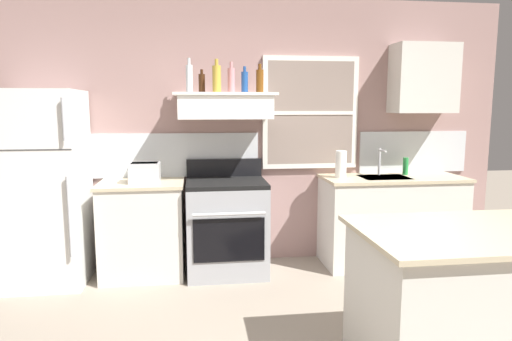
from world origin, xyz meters
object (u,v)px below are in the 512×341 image
at_px(toaster, 145,172).
at_px(bottle_rose_pink, 231,80).
at_px(bottle_champagne_gold_foil, 217,79).
at_px(bottle_amber_wine, 260,81).
at_px(refrigerator, 45,188).
at_px(stove_range, 227,226).
at_px(bottle_clear_tall, 189,78).
at_px(bottle_blue_liqueur, 245,82).
at_px(kitchen_island, 474,303).
at_px(dish_soap_bottle, 406,166).
at_px(paper_towel_roll, 341,164).
at_px(bottle_brown_stout, 202,83).

distance_m(toaster, bottle_rose_pink, 1.20).
height_order(bottle_champagne_gold_foil, bottle_amber_wine, bottle_champagne_gold_foil).
xyz_separation_m(refrigerator, bottle_champagne_gold_foil, (1.57, 0.07, 0.99)).
distance_m(stove_range, bottle_clear_tall, 1.46).
relative_size(stove_range, bottle_clear_tall, 3.35).
xyz_separation_m(toaster, stove_range, (0.76, 0.02, -0.54)).
distance_m(stove_range, bottle_champagne_gold_foil, 1.41).
bearing_deg(bottle_rose_pink, bottle_blue_liqueur, 11.22).
xyz_separation_m(toaster, bottle_clear_tall, (0.43, 0.16, 0.87)).
bearing_deg(bottle_blue_liqueur, stove_range, -144.68).
relative_size(stove_range, bottle_champagne_gold_foil, 3.51).
relative_size(bottle_clear_tall, bottle_rose_pink, 1.12).
bearing_deg(kitchen_island, bottle_amber_wine, 116.71).
relative_size(bottle_amber_wine, kitchen_island, 0.19).
relative_size(bottle_blue_liqueur, dish_soap_bottle, 1.41).
height_order(toaster, bottle_blue_liqueur, bottle_blue_liqueur).
bearing_deg(toaster, bottle_blue_liqueur, 9.49).
bearing_deg(bottle_amber_wine, stove_range, -166.68).
bearing_deg(bottle_blue_liqueur, kitchen_island, -60.92).
distance_m(toaster, bottle_blue_liqueur, 1.28).
bearing_deg(dish_soap_bottle, stove_range, -175.82).
bearing_deg(bottle_rose_pink, paper_towel_roll, -4.02).
bearing_deg(kitchen_island, bottle_blue_liqueur, 119.08).
bearing_deg(bottle_champagne_gold_foil, bottle_rose_pink, 25.82).
bearing_deg(bottle_clear_tall, bottle_rose_pink, -3.45).
relative_size(bottle_champagne_gold_foil, paper_towel_roll, 1.15).
relative_size(bottle_champagne_gold_foil, bottle_rose_pink, 1.07).
bearing_deg(bottle_blue_liqueur, dish_soap_bottle, -0.07).
distance_m(bottle_brown_stout, paper_towel_roll, 1.58).
relative_size(refrigerator, toaster, 5.94).
bearing_deg(bottle_rose_pink, dish_soap_bottle, 0.76).
xyz_separation_m(refrigerator, bottle_clear_tall, (1.32, 0.16, 1.00)).
xyz_separation_m(bottle_blue_liqueur, dish_soap_bottle, (1.68, -0.00, -0.85)).
distance_m(bottle_brown_stout, bottle_amber_wine, 0.55).
bearing_deg(stove_range, kitchen_island, -55.02).
distance_m(bottle_champagne_gold_foil, bottle_amber_wine, 0.41).
bearing_deg(bottle_rose_pink, stove_range, -119.96).
distance_m(paper_towel_roll, kitchen_island, 2.05).
distance_m(bottle_clear_tall, dish_soap_bottle, 2.38).
xyz_separation_m(bottle_clear_tall, bottle_rose_pink, (0.40, -0.02, -0.01)).
bearing_deg(toaster, bottle_clear_tall, 20.27).
height_order(stove_range, kitchen_island, stove_range).
bearing_deg(bottle_clear_tall, bottle_amber_wine, -4.95).
height_order(bottle_amber_wine, paper_towel_roll, bottle_amber_wine).
bearing_deg(bottle_champagne_gold_foil, kitchen_island, -54.13).
bearing_deg(bottle_brown_stout, bottle_clear_tall, 178.66).
relative_size(toaster, bottle_clear_tall, 0.91).
relative_size(toaster, bottle_blue_liqueur, 1.17).
relative_size(refrigerator, bottle_blue_liqueur, 6.96).
bearing_deg(bottle_clear_tall, stove_range, -22.49).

